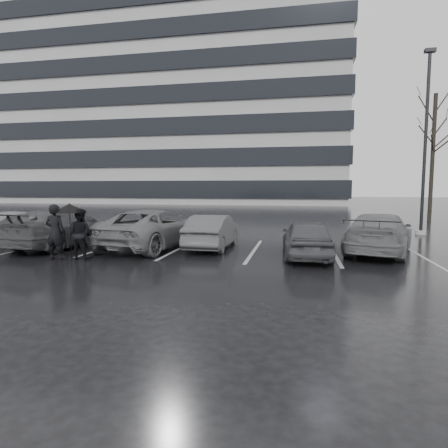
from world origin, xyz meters
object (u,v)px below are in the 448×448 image
car_west_b (153,228)px  car_west_c (65,228)px  lamp_post (425,152)px  pedestrian_left (55,232)px  car_west_d (26,227)px  tree_north (432,158)px  car_east (379,233)px  car_main (307,238)px  car_west_a (213,231)px  pedestrian_right (80,234)px

car_west_b → car_west_c: size_ratio=1.03×
lamp_post → pedestrian_left: bearing=-145.7°
car_west_d → tree_north: tree_north is taller
car_east → lamp_post: bearing=-100.7°
car_main → car_west_b: size_ratio=0.71×
pedestrian_left → car_west_c: bearing=-64.6°
car_west_c → pedestrian_left: bearing=125.6°
car_west_b → tree_north: tree_north is taller
car_west_b → car_west_d: bearing=8.5°
pedestrian_left → car_west_a: bearing=-147.0°
tree_north → car_west_d: bearing=-143.9°
car_main → lamp_post: 9.68m
car_west_d → lamp_post: 18.25m
car_west_b → car_west_c: 3.46m
car_west_c → car_west_a: bearing=-165.5°
car_west_a → lamp_post: size_ratio=0.44×
pedestrian_left → lamp_post: (13.38, 9.12, 3.10)m
car_main → car_west_c: bearing=-6.7°
car_west_a → tree_north: (12.00, 14.23, 3.62)m
car_west_b → car_west_c: car_west_c is taller
pedestrian_right → tree_north: tree_north is taller
car_west_d → lamp_post: (16.84, 6.19, 3.33)m
lamp_post → car_west_b: bearing=-151.1°
car_main → car_west_a: car_main is taller
car_west_d → car_east: bearing=-160.3°
car_west_b → pedestrian_right: bearing=70.7°
tree_north → pedestrian_left: bearing=-133.2°
pedestrian_left → car_west_b: bearing=-129.1°
car_west_a → car_west_d: 7.82m
car_west_a → lamp_post: 11.31m
car_west_a → car_east: car_east is taller
car_west_a → pedestrian_right: pedestrian_right is taller
car_west_c → lamp_post: bearing=-148.4°
car_west_a → pedestrian_right: (-3.67, -2.91, 0.18)m
pedestrian_left → tree_north: bearing=-136.2°
lamp_post → tree_north: 8.81m
car_west_c → pedestrian_left: 2.78m
car_west_b → tree_north: (14.26, 14.50, 3.52)m
car_main → car_west_b: 5.77m
pedestrian_left → tree_north: (16.37, 17.40, 3.37)m
pedestrian_left → pedestrian_right: bearing=-162.3°
car_east → pedestrian_right: pedestrian_right is taller
lamp_post → tree_north: bearing=70.2°
car_main → pedestrian_left: size_ratio=2.10×
car_west_d → car_west_a: bearing=-160.0°
car_west_a → car_west_b: 2.27m
car_east → pedestrian_left: 10.81m
car_east → tree_north: bearing=-96.1°
car_west_b → car_west_a: bearing=-164.2°
pedestrian_right → tree_north: (15.67, 17.14, 3.44)m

